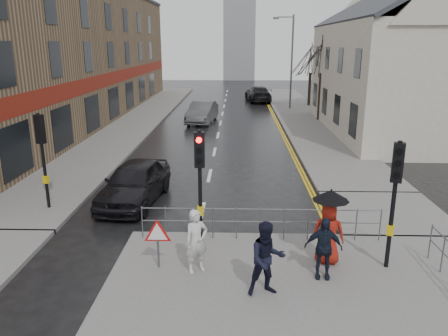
# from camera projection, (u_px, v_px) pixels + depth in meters

# --- Properties ---
(ground) EXTENTS (120.00, 120.00, 0.00)m
(ground) POSITION_uv_depth(u_px,v_px,m) (194.00, 251.00, 12.67)
(ground) COLOR black
(ground) RESTS_ON ground
(near_pavement) EXTENTS (10.00, 9.00, 0.14)m
(near_pavement) POSITION_uv_depth(u_px,v_px,m) (319.00, 326.00, 9.21)
(near_pavement) COLOR #605E5B
(near_pavement) RESTS_ON ground
(left_pavement) EXTENTS (4.00, 44.00, 0.14)m
(left_pavement) POSITION_uv_depth(u_px,v_px,m) (140.00, 117.00, 34.93)
(left_pavement) COLOR #605E5B
(left_pavement) RESTS_ON ground
(right_pavement) EXTENTS (4.00, 40.00, 0.14)m
(right_pavement) POSITION_uv_depth(u_px,v_px,m) (300.00, 114.00, 36.48)
(right_pavement) COLOR #605E5B
(right_pavement) RESTS_ON ground
(pavement_bridge_right) EXTENTS (4.00, 4.20, 0.14)m
(pavement_bridge_right) POSITION_uv_depth(u_px,v_px,m) (386.00, 213.00, 15.35)
(pavement_bridge_right) COLOR #605E5B
(pavement_bridge_right) RESTS_ON ground
(building_left_terrace) EXTENTS (8.00, 42.00, 10.00)m
(building_left_terrace) POSITION_uv_depth(u_px,v_px,m) (61.00, 54.00, 32.76)
(building_left_terrace) COLOR #85694C
(building_left_terrace) RESTS_ON ground
(building_right_cream) EXTENTS (9.00, 16.40, 10.10)m
(building_right_cream) POSITION_uv_depth(u_px,v_px,m) (403.00, 59.00, 28.30)
(building_right_cream) COLOR beige
(building_right_cream) RESTS_ON ground
(church_tower) EXTENTS (5.00, 5.00, 18.00)m
(church_tower) POSITION_uv_depth(u_px,v_px,m) (239.00, 22.00, 69.69)
(church_tower) COLOR gray
(church_tower) RESTS_ON ground
(traffic_signal_near_left) EXTENTS (0.28, 0.27, 3.40)m
(traffic_signal_near_left) POSITION_uv_depth(u_px,v_px,m) (200.00, 168.00, 12.18)
(traffic_signal_near_left) COLOR black
(traffic_signal_near_left) RESTS_ON near_pavement
(traffic_signal_near_right) EXTENTS (0.34, 0.33, 3.40)m
(traffic_signal_near_right) POSITION_uv_depth(u_px,v_px,m) (395.00, 183.00, 10.88)
(traffic_signal_near_right) COLOR black
(traffic_signal_near_right) RESTS_ON near_pavement
(traffic_signal_far_left) EXTENTS (0.34, 0.33, 3.40)m
(traffic_signal_far_left) POSITION_uv_depth(u_px,v_px,m) (42.00, 144.00, 15.03)
(traffic_signal_far_left) COLOR black
(traffic_signal_far_left) RESTS_ON left_pavement
(guard_railing_front) EXTENTS (7.14, 0.04, 1.00)m
(guard_railing_front) POSITION_uv_depth(u_px,v_px,m) (260.00, 217.00, 12.96)
(guard_railing_front) COLOR #595B5E
(guard_railing_front) RESTS_ON near_pavement
(warning_sign) EXTENTS (0.80, 0.07, 1.35)m
(warning_sign) POSITION_uv_depth(u_px,v_px,m) (157.00, 236.00, 11.25)
(warning_sign) COLOR #595B5E
(warning_sign) RESTS_ON near_pavement
(street_lamp) EXTENTS (1.83, 0.25, 8.00)m
(street_lamp) POSITION_uv_depth(u_px,v_px,m) (290.00, 56.00, 38.10)
(street_lamp) COLOR #595B5E
(street_lamp) RESTS_ON right_pavement
(tree_near) EXTENTS (2.40, 2.40, 6.58)m
(tree_near) POSITION_uv_depth(u_px,v_px,m) (322.00, 52.00, 32.17)
(tree_near) COLOR #30231A
(tree_near) RESTS_ON right_pavement
(tree_far) EXTENTS (2.40, 2.40, 5.64)m
(tree_far) POSITION_uv_depth(u_px,v_px,m) (311.00, 59.00, 40.04)
(tree_far) COLOR #30231A
(tree_far) RESTS_ON right_pavement
(pedestrian_a) EXTENTS (0.73, 0.66, 1.67)m
(pedestrian_a) POSITION_uv_depth(u_px,v_px,m) (197.00, 241.00, 11.09)
(pedestrian_a) COLOR silver
(pedestrian_a) RESTS_ON near_pavement
(pedestrian_b) EXTENTS (1.00, 0.86, 1.80)m
(pedestrian_b) POSITION_uv_depth(u_px,v_px,m) (267.00, 259.00, 10.04)
(pedestrian_b) COLOR black
(pedestrian_b) RESTS_ON near_pavement
(pedestrian_with_umbrella) EXTENTS (0.96, 0.96, 2.05)m
(pedestrian_with_umbrella) POSITION_uv_depth(u_px,v_px,m) (329.00, 224.00, 11.45)
(pedestrian_with_umbrella) COLOR maroon
(pedestrian_with_umbrella) RESTS_ON near_pavement
(pedestrian_d) EXTENTS (0.97, 0.47, 1.60)m
(pedestrian_d) POSITION_uv_depth(u_px,v_px,m) (323.00, 248.00, 10.80)
(pedestrian_d) COLOR black
(pedestrian_d) RESTS_ON near_pavement
(car_parked) EXTENTS (2.37, 4.79, 1.57)m
(car_parked) POSITION_uv_depth(u_px,v_px,m) (135.00, 182.00, 16.37)
(car_parked) COLOR black
(car_parked) RESTS_ON ground
(car_mid) EXTENTS (2.29, 4.92, 1.56)m
(car_mid) POSITION_uv_depth(u_px,v_px,m) (202.00, 112.00, 32.82)
(car_mid) COLOR #474A4C
(car_mid) RESTS_ON ground
(car_far) EXTENTS (2.76, 5.60, 1.56)m
(car_far) POSITION_uv_depth(u_px,v_px,m) (258.00, 94.00, 44.51)
(car_far) COLOR black
(car_far) RESTS_ON ground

